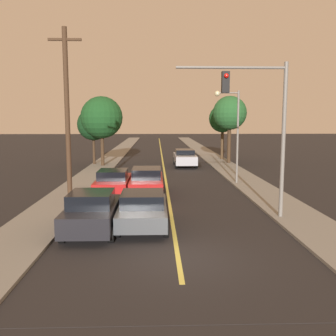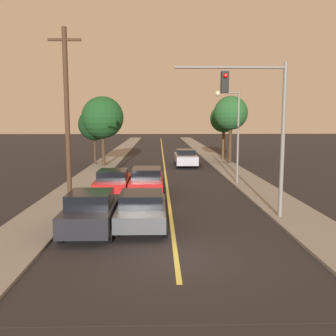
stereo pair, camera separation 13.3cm
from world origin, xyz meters
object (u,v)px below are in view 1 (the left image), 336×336
object	(u,v)px
car_near_lane_front	(143,209)
tree_left_far	(93,125)
car_outer_lane_second	(113,182)
streetlamp_right	(232,123)
tree_right_near	(223,119)
car_outer_lane_front	(92,212)
tree_left_near	(102,118)
car_far_oncoming	(185,158)
traffic_signal_mast	(261,114)
tree_right_far	(230,113)
utility_pole_left	(67,115)
car_near_lane_second	(147,181)

from	to	relation	value
car_near_lane_front	tree_left_far	xyz separation A→B (m)	(-5.44, 21.15, 3.13)
car_outer_lane_second	streetlamp_right	xyz separation A→B (m)	(7.63, 3.41, 3.40)
streetlamp_right	tree_right_near	distance (m)	15.25
car_outer_lane_front	tree_left_near	size ratio (longest dim) A/B	0.66
car_far_oncoming	traffic_signal_mast	world-z (taller)	traffic_signal_mast
tree_left_far	car_near_lane_front	bearing A→B (deg)	-75.58
tree_right_far	traffic_signal_mast	bearing A→B (deg)	-97.45
utility_pole_left	car_near_lane_front	bearing A→B (deg)	-44.45
car_near_lane_front	utility_pole_left	bearing A→B (deg)	135.55
streetlamp_right	tree_right_near	bearing A→B (deg)	82.19
streetlamp_right	utility_pole_left	world-z (taller)	utility_pole_left
car_outer_lane_front	tree_right_near	xyz separation A→B (m)	(9.70, 25.80, 3.62)
car_outer_lane_second	car_far_oncoming	xyz separation A→B (m)	(5.23, 13.29, 0.06)
car_near_lane_second	tree_right_near	bearing A→B (deg)	67.32
tree_left_near	tree_left_far	xyz separation A→B (m)	(-0.99, 1.24, -0.66)
tree_left_far	tree_right_far	world-z (taller)	tree_right_far
car_near_lane_front	tree_left_near	world-z (taller)	tree_left_near
car_far_oncoming	car_near_lane_second	bearing A→B (deg)	76.18
utility_pole_left	car_near_lane_second	bearing A→B (deg)	37.97
car_near_lane_front	car_far_oncoming	distance (m)	20.27
car_outer_lane_front	traffic_signal_mast	bearing A→B (deg)	13.72
tree_left_near	tree_right_far	bearing A→B (deg)	7.95
car_near_lane_front	tree_left_near	distance (m)	20.75
car_near_lane_second	car_outer_lane_second	distance (m)	1.97
car_near_lane_second	tree_right_far	size ratio (longest dim) A/B	0.75
car_near_lane_front	car_outer_lane_front	world-z (taller)	car_outer_lane_front
car_near_lane_second	tree_left_near	distance (m)	14.41
car_outer_lane_second	car_far_oncoming	world-z (taller)	car_far_oncoming
car_far_oncoming	utility_pole_left	size ratio (longest dim) A/B	0.58
tree_left_near	car_near_lane_front	bearing A→B (deg)	-77.41
tree_right_near	streetlamp_right	bearing A→B (deg)	-97.81
car_near_lane_front	car_outer_lane_front	xyz separation A→B (m)	(-1.97, -0.58, 0.05)
car_outer_lane_front	car_far_oncoming	distance (m)	21.23
car_near_lane_second	tree_right_near	size ratio (longest dim) A/B	0.85
tree_right_near	car_far_oncoming	bearing A→B (deg)	-130.54
utility_pole_left	tree_left_far	world-z (taller)	utility_pole_left
car_outer_lane_second	tree_right_near	size ratio (longest dim) A/B	0.76
utility_pole_left	streetlamp_right	bearing A→B (deg)	33.89
car_far_oncoming	tree_right_near	distance (m)	7.76
streetlamp_right	tree_left_far	bearing A→B (deg)	135.16
tree_left_near	tree_left_far	size ratio (longest dim) A/B	1.20
car_far_oncoming	car_outer_lane_front	bearing A→B (deg)	75.73
car_near_lane_front	tree_left_near	bearing A→B (deg)	102.59
tree_left_near	tree_right_far	distance (m)	12.33
tree_right_far	car_near_lane_front	bearing A→B (deg)	-109.75
car_outer_lane_front	tree_right_near	size ratio (longest dim) A/B	0.72
car_outer_lane_second	tree_right_near	distance (m)	21.22
car_far_oncoming	tree_right_near	bearing A→B (deg)	-130.54
car_outer_lane_front	tree_right_far	size ratio (longest dim) A/B	0.64
car_far_oncoming	tree_right_far	xyz separation A→B (m)	(4.50, 1.61, 4.16)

